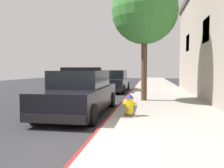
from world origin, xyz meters
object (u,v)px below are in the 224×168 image
at_px(police_cruiser, 80,93).
at_px(fire_hydrant, 130,105).
at_px(street_tree, 145,11).
at_px(parked_car_silver_ahead, 114,81).

height_order(police_cruiser, fire_hydrant, police_cruiser).
distance_m(police_cruiser, street_tree, 5.25).
bearing_deg(police_cruiser, fire_hydrant, -21.60).
height_order(fire_hydrant, street_tree, street_tree).
relative_size(parked_car_silver_ahead, fire_hydrant, 6.37).
xyz_separation_m(police_cruiser, fire_hydrant, (1.84, -0.73, -0.26)).
bearing_deg(police_cruiser, parked_car_silver_ahead, 90.54).
height_order(parked_car_silver_ahead, fire_hydrant, parked_car_silver_ahead).
bearing_deg(parked_car_silver_ahead, street_tree, -67.38).
xyz_separation_m(fire_hydrant, street_tree, (0.36, 3.85, 3.86)).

